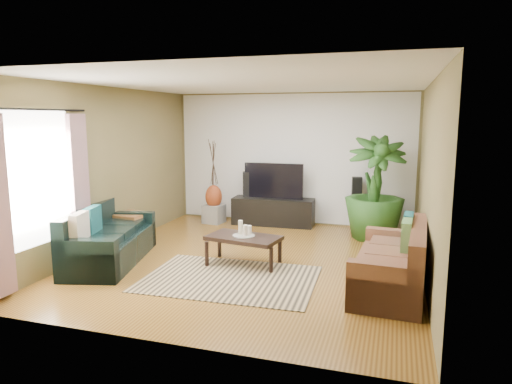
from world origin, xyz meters
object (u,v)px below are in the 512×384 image
at_px(coffee_table, 244,250).
at_px(sofa_left, 110,235).
at_px(potted_plant, 375,188).
at_px(pedestal, 214,214).
at_px(sofa_right, 391,258).
at_px(speaker_left, 248,197).
at_px(tv_stand, 273,212).
at_px(vase, 214,197).
at_px(speaker_right, 356,204).
at_px(television, 274,181).
at_px(side_table, 132,229).

bearing_deg(coffee_table, sofa_left, -156.33).
xyz_separation_m(potted_plant, pedestal, (-3.28, 0.31, -0.75)).
height_order(sofa_right, coffee_table, sofa_right).
relative_size(sofa_left, sofa_right, 1.07).
bearing_deg(sofa_left, sofa_right, -102.93).
bearing_deg(sofa_right, coffee_table, -97.51).
bearing_deg(sofa_left, pedestal, -23.60).
bearing_deg(speaker_left, sofa_right, -64.06).
xyz_separation_m(tv_stand, vase, (-1.24, -0.19, 0.28)).
distance_m(sofa_left, speaker_left, 3.40).
height_order(speaker_right, potted_plant, potted_plant).
xyz_separation_m(coffee_table, tv_stand, (-0.25, 2.62, 0.06)).
bearing_deg(television, speaker_left, 174.21).
bearing_deg(pedestal, speaker_right, 5.32).
distance_m(sofa_left, side_table, 0.94).
bearing_deg(television, sofa_left, -118.86).
xyz_separation_m(sofa_left, coffee_table, (1.98, 0.50, -0.21)).
distance_m(speaker_left, side_table, 2.67).
relative_size(tv_stand, potted_plant, 0.89).
xyz_separation_m(sofa_right, television, (-2.37, 3.05, 0.49)).
bearing_deg(tv_stand, sofa_right, -54.25).
distance_m(sofa_left, coffee_table, 2.05).
distance_m(speaker_left, potted_plant, 2.71).
bearing_deg(speaker_right, sofa_left, -146.22).
bearing_deg(coffee_table, vase, 131.05).
distance_m(pedestal, vase, 0.37).
height_order(tv_stand, speaker_left, speaker_left).
distance_m(speaker_right, vase, 2.92).
relative_size(potted_plant, pedestal, 4.90).
height_order(sofa_left, speaker_right, speaker_right).
relative_size(coffee_table, vase, 2.19).
distance_m(speaker_left, speaker_right, 2.25).
bearing_deg(tv_stand, vase, -173.50).
relative_size(television, vase, 2.50).
xyz_separation_m(speaker_left, potted_plant, (2.62, -0.58, 0.40)).
bearing_deg(coffee_table, television, 104.90).
xyz_separation_m(sofa_right, tv_stand, (-2.37, 3.03, -0.15)).
distance_m(tv_stand, television, 0.64).
distance_m(sofa_right, coffee_table, 2.17).
bearing_deg(vase, potted_plant, -5.44).
bearing_deg(potted_plant, television, 165.58).
bearing_deg(television, vase, -170.32).
relative_size(television, speaker_right, 1.17).
bearing_deg(side_table, sofa_left, -77.49).
height_order(speaker_left, potted_plant, potted_plant).
bearing_deg(speaker_right, side_table, -157.08).
bearing_deg(coffee_table, side_table, 178.78).
xyz_separation_m(sofa_right, speaker_right, (-0.70, 3.11, 0.10)).
bearing_deg(potted_plant, sofa_right, -82.44).
bearing_deg(vase, sofa_left, -99.48).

